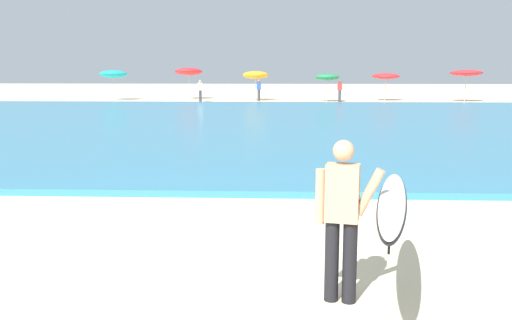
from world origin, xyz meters
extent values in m
plane|color=beige|center=(0.00, 0.00, 0.00)|extent=(160.00, 160.00, 0.00)
cube|color=teal|center=(0.00, 18.98, 0.07)|extent=(120.00, 28.00, 0.14)
cylinder|color=black|center=(2.74, 0.34, 0.44)|extent=(0.15, 0.15, 0.88)
cylinder|color=black|center=(2.92, 0.30, 0.44)|extent=(0.15, 0.15, 0.88)
cube|color=tan|center=(2.83, 0.32, 1.18)|extent=(0.38, 0.29, 0.60)
sphere|color=tan|center=(2.83, 0.32, 1.62)|extent=(0.22, 0.22, 0.22)
cylinder|color=tan|center=(2.60, 0.37, 1.13)|extent=(0.10, 0.10, 0.58)
cylinder|color=tan|center=(3.09, 0.28, 1.20)|extent=(0.32, 0.16, 0.51)
ellipsoid|color=white|center=(3.32, 0.21, 1.13)|extent=(0.83, 2.69, 0.12)
ellipsoid|color=black|center=(3.32, 0.21, 1.11)|extent=(0.88, 2.80, 0.08)
cube|color=black|center=(3.09, -0.84, 1.01)|extent=(0.05, 0.14, 0.14)
cylinder|color=beige|center=(-10.44, 36.78, 0.93)|extent=(0.05, 0.05, 1.87)
ellipsoid|color=#19ADB2|center=(-10.44, 36.78, 1.96)|extent=(2.06, 2.09, 0.72)
cylinder|color=beige|center=(-4.99, 38.41, 1.03)|extent=(0.05, 0.05, 2.07)
ellipsoid|color=red|center=(-4.99, 38.41, 2.15)|extent=(2.14, 2.18, 0.75)
cylinder|color=beige|center=(0.32, 37.00, 0.91)|extent=(0.05, 0.05, 1.81)
ellipsoid|color=#F4A31E|center=(0.32, 37.00, 1.90)|extent=(1.95, 1.96, 0.64)
cylinder|color=beige|center=(5.56, 35.54, 0.85)|extent=(0.05, 0.05, 1.71)
ellipsoid|color=#23844C|center=(5.56, 35.54, 1.78)|extent=(1.76, 1.78, 0.53)
cylinder|color=beige|center=(9.99, 36.81, 0.88)|extent=(0.05, 0.05, 1.76)
ellipsoid|color=red|center=(9.99, 36.81, 1.83)|extent=(2.06, 2.06, 0.49)
cylinder|color=beige|center=(15.59, 35.93, 1.00)|extent=(0.05, 0.05, 2.00)
ellipsoid|color=red|center=(15.59, 35.93, 2.07)|extent=(2.30, 2.31, 0.54)
cylinder|color=#383842|center=(0.60, 36.09, 0.42)|extent=(0.20, 0.20, 0.84)
cube|color=#2D4CA5|center=(0.60, 36.09, 1.11)|extent=(0.32, 0.20, 0.54)
sphere|color=#9E7051|center=(0.60, 36.09, 1.48)|extent=(0.20, 0.20, 0.20)
cylinder|color=#383842|center=(-3.56, 34.69, 0.42)|extent=(0.20, 0.20, 0.84)
cube|color=white|center=(-3.56, 34.69, 1.11)|extent=(0.32, 0.20, 0.54)
sphere|color=tan|center=(-3.56, 34.69, 1.48)|extent=(0.20, 0.20, 0.20)
cylinder|color=#383842|center=(6.46, 35.27, 0.42)|extent=(0.20, 0.20, 0.84)
cube|color=red|center=(6.46, 35.27, 1.11)|extent=(0.32, 0.20, 0.54)
sphere|color=brown|center=(6.46, 35.27, 1.48)|extent=(0.20, 0.20, 0.20)
camera|label=1|loc=(2.18, -5.31, 2.45)|focal=39.09mm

